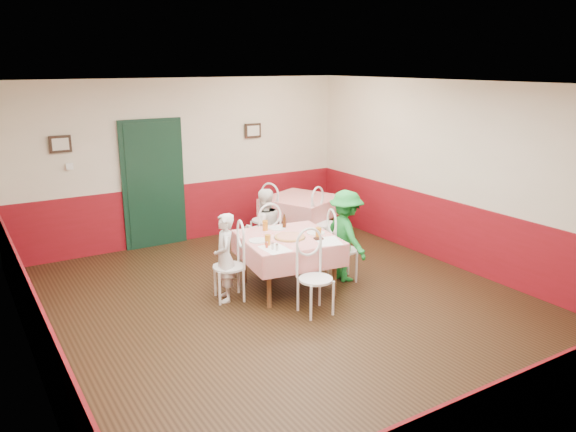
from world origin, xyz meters
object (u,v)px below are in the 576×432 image
chair_left (229,267)px  chair_far (265,241)px  diner_left (225,257)px  glass_a (268,240)px  glass_b (318,233)px  main_table (288,263)px  chair_near (316,279)px  chair_second_b (326,224)px  wallet (319,238)px  diner_right (346,236)px  second_table (301,218)px  glass_c (265,225)px  chair_right (342,250)px  diner_far (264,229)px  beer_bottle (284,222)px  pizza (290,237)px

chair_left → chair_far: bearing=141.1°
chair_far → diner_left: (-1.01, -0.72, 0.14)m
glass_a → glass_b: (0.74, -0.09, 0.00)m
main_table → chair_near: (-0.12, -0.84, 0.08)m
chair_second_b → diner_left: bearing=178.5°
diner_left → glass_b: bearing=92.5°
chair_left → wallet: chair_left is taller
glass_b → diner_right: 0.61m
second_table → diner_left: diner_left is taller
glass_a → glass_c: size_ratio=0.99×
chair_left → chair_right: 1.70m
glass_a → diner_left: (-0.47, 0.30, -0.24)m
second_table → chair_left: 2.83m
wallet → diner_far: 1.23m
chair_far → glass_b: bearing=105.3°
chair_left → glass_a: same height
main_table → chair_left: chair_left is taller
second_table → diner_far: bearing=-143.7°
second_table → chair_far: 1.63m
glass_b → chair_near: bearing=-126.9°
glass_c → beer_bottle: 0.29m
pizza → glass_b: 0.39m
beer_bottle → diner_left: bearing=-167.1°
wallet → chair_second_b: bearing=59.1°
second_table → chair_second_b: 0.75m
chair_far → wallet: (0.17, -1.16, 0.32)m
chair_left → diner_far: 1.25m
second_table → glass_c: bearing=-137.2°
wallet → diner_left: bearing=167.4°
wallet → diner_left: (-1.18, 0.44, -0.18)m
chair_right → diner_right: (0.05, -0.01, 0.21)m
second_table → chair_right: chair_right is taller
chair_second_b → glass_a: size_ratio=6.42×
main_table → second_table: same height
wallet → chair_right: bearing=27.6°
chair_near → pizza: chair_near is taller
chair_right → diner_right: diner_right is taller
wallet → diner_right: (0.61, 0.19, -0.11)m
diner_left → diner_right: diner_right is taller
chair_second_b → diner_far: diner_far is taller
second_table → chair_far: (-1.29, -0.99, 0.08)m
glass_a → glass_c: same height
glass_b → glass_a: bearing=173.3°
chair_left → chair_right: size_ratio=1.00×
glass_b → diner_left: diner_left is taller
chair_right → diner_right: 0.21m
second_table → chair_second_b: chair_second_b is taller
glass_b → diner_left: size_ratio=0.12×
chair_near → glass_c: bearing=93.1°
glass_a → beer_bottle: 0.79m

